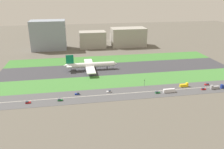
{
  "coord_description": "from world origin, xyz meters",
  "views": [
    {
      "loc": [
        -52.52,
        -262.54,
        91.64
      ],
      "look_at": [
        -12.87,
        -36.5,
        6.0
      ],
      "focal_mm": 36.51,
      "sensor_mm": 36.0,
      "label": 1
    }
  ],
  "objects_px": {
    "truck_0": "(224,87)",
    "hangar_building": "(93,40)",
    "car_3": "(28,102)",
    "traffic_light": "(145,82)",
    "car_0": "(77,94)",
    "bus_0": "(169,91)",
    "office_tower": "(128,37)",
    "car_1": "(203,89)",
    "terminal_building": "(49,35)",
    "truck_2": "(214,87)",
    "car_2": "(157,92)",
    "car_6": "(109,91)",
    "airliner": "(90,65)",
    "car_4": "(207,84)",
    "fuel_tank_west": "(115,37)",
    "car_5": "(60,100)",
    "truck_1": "(184,85)"
  },
  "relations": [
    {
      "from": "truck_0",
      "to": "hangar_building",
      "type": "distance_m",
      "value": 222.97
    },
    {
      "from": "car_3",
      "to": "traffic_light",
      "type": "height_order",
      "value": "traffic_light"
    },
    {
      "from": "car_0",
      "to": "car_3",
      "type": "bearing_deg",
      "value": -166.78
    },
    {
      "from": "bus_0",
      "to": "office_tower",
      "type": "bearing_deg",
      "value": -92.05
    },
    {
      "from": "car_1",
      "to": "terminal_building",
      "type": "height_order",
      "value": "terminal_building"
    },
    {
      "from": "truck_2",
      "to": "traffic_light",
      "type": "bearing_deg",
      "value": -15.26
    },
    {
      "from": "office_tower",
      "to": "car_0",
      "type": "bearing_deg",
      "value": -117.06
    },
    {
      "from": "car_1",
      "to": "car_2",
      "type": "bearing_deg",
      "value": 0.0
    },
    {
      "from": "car_2",
      "to": "car_6",
      "type": "distance_m",
      "value": 45.66
    },
    {
      "from": "car_2",
      "to": "hangar_building",
      "type": "bearing_deg",
      "value": -77.4
    },
    {
      "from": "car_3",
      "to": "car_1",
      "type": "height_order",
      "value": "same"
    },
    {
      "from": "truck_2",
      "to": "terminal_building",
      "type": "bearing_deg",
      "value": -48.12
    },
    {
      "from": "airliner",
      "to": "bus_0",
      "type": "relative_size",
      "value": 5.6
    },
    {
      "from": "truck_2",
      "to": "car_4",
      "type": "relative_size",
      "value": 1.91
    },
    {
      "from": "car_1",
      "to": "terminal_building",
      "type": "bearing_deg",
      "value": -50.1
    },
    {
      "from": "truck_0",
      "to": "terminal_building",
      "type": "xyz_separation_m",
      "value": [
        -183.16,
        192.0,
        21.6
      ]
    },
    {
      "from": "airliner",
      "to": "terminal_building",
      "type": "height_order",
      "value": "terminal_building"
    },
    {
      "from": "fuel_tank_west",
      "to": "car_3",
      "type": "bearing_deg",
      "value": -117.02
    },
    {
      "from": "car_5",
      "to": "fuel_tank_west",
      "type": "bearing_deg",
      "value": -111.61
    },
    {
      "from": "office_tower",
      "to": "hangar_building",
      "type": "bearing_deg",
      "value": 180.0
    },
    {
      "from": "office_tower",
      "to": "fuel_tank_west",
      "type": "bearing_deg",
      "value": 108.06
    },
    {
      "from": "car_1",
      "to": "car_5",
      "type": "relative_size",
      "value": 1.0
    },
    {
      "from": "hangar_building",
      "to": "office_tower",
      "type": "bearing_deg",
      "value": 0.0
    },
    {
      "from": "car_3",
      "to": "fuel_tank_west",
      "type": "relative_size",
      "value": 0.23
    },
    {
      "from": "bus_0",
      "to": "truck_1",
      "type": "distance_m",
      "value": 22.62
    },
    {
      "from": "fuel_tank_west",
      "to": "terminal_building",
      "type": "bearing_deg",
      "value": -158.99
    },
    {
      "from": "truck_2",
      "to": "car_1",
      "type": "xyz_separation_m",
      "value": [
        -11.64,
        0.0,
        -0.75
      ]
    },
    {
      "from": "truck_0",
      "to": "fuel_tank_west",
      "type": "height_order",
      "value": "fuel_tank_west"
    },
    {
      "from": "airliner",
      "to": "car_1",
      "type": "xyz_separation_m",
      "value": [
        104.37,
        -78.0,
        -5.31
      ]
    },
    {
      "from": "truck_2",
      "to": "fuel_tank_west",
      "type": "xyz_separation_m",
      "value": [
        -54.99,
        237.0,
        5.55
      ]
    },
    {
      "from": "office_tower",
      "to": "car_2",
      "type": "bearing_deg",
      "value": -95.51
    },
    {
      "from": "office_tower",
      "to": "bus_0",
      "type": "bearing_deg",
      "value": -92.05
    },
    {
      "from": "car_3",
      "to": "car_4",
      "type": "bearing_deg",
      "value": -176.71
    },
    {
      "from": "bus_0",
      "to": "hangar_building",
      "type": "relative_size",
      "value": 0.27
    },
    {
      "from": "bus_0",
      "to": "office_tower",
      "type": "xyz_separation_m",
      "value": [
        6.87,
        192.0,
        13.76
      ]
    },
    {
      "from": "car_6",
      "to": "truck_2",
      "type": "bearing_deg",
      "value": -5.52
    },
    {
      "from": "office_tower",
      "to": "traffic_light",
      "type": "bearing_deg",
      "value": -98.37
    },
    {
      "from": "truck_2",
      "to": "fuel_tank_west",
      "type": "distance_m",
      "value": 243.36
    },
    {
      "from": "traffic_light",
      "to": "fuel_tank_west",
      "type": "xyz_separation_m",
      "value": [
        10.94,
        219.01,
        2.93
      ]
    },
    {
      "from": "hangar_building",
      "to": "office_tower",
      "type": "relative_size",
      "value": 0.75
    },
    {
      "from": "car_1",
      "to": "car_4",
      "type": "distance_m",
      "value": 13.92
    },
    {
      "from": "bus_0",
      "to": "traffic_light",
      "type": "distance_m",
      "value": 26.1
    },
    {
      "from": "car_4",
      "to": "bus_0",
      "type": "bearing_deg",
      "value": -167.53
    },
    {
      "from": "car_1",
      "to": "fuel_tank_west",
      "type": "height_order",
      "value": "fuel_tank_west"
    },
    {
      "from": "car_0",
      "to": "hangar_building",
      "type": "bearing_deg",
      "value": 80.17
    },
    {
      "from": "hangar_building",
      "to": "office_tower",
      "type": "distance_m",
      "value": 61.47
    },
    {
      "from": "airliner",
      "to": "terminal_building",
      "type": "distance_m",
      "value": 128.22
    },
    {
      "from": "truck_2",
      "to": "bus_0",
      "type": "height_order",
      "value": "truck_2"
    },
    {
      "from": "truck_2",
      "to": "office_tower",
      "type": "xyz_separation_m",
      "value": [
        -40.32,
        192.0,
        13.9
      ]
    },
    {
      "from": "car_0",
      "to": "truck_0",
      "type": "bearing_deg",
      "value": -3.96
    }
  ]
}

